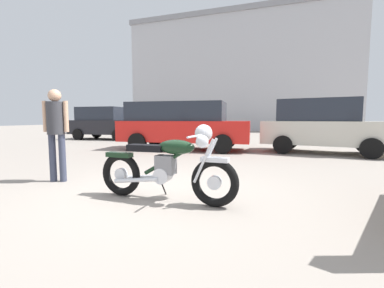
{
  "coord_description": "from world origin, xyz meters",
  "views": [
    {
      "loc": [
        1.68,
        -3.62,
        1.14
      ],
      "look_at": [
        0.31,
        0.99,
        0.68
      ],
      "focal_mm": 24.6,
      "sensor_mm": 36.0,
      "label": 1
    }
  ],
  "objects_px": {
    "blue_hatchback_right": "(105,123)",
    "bystander": "(56,125)",
    "vintage_motorcycle": "(169,166)",
    "dark_sedan_left": "(323,126)",
    "pale_sedan_back": "(182,124)"
  },
  "relations": [
    {
      "from": "vintage_motorcycle",
      "to": "dark_sedan_left",
      "type": "relative_size",
      "value": 0.5
    },
    {
      "from": "vintage_motorcycle",
      "to": "pale_sedan_back",
      "type": "distance_m",
      "value": 6.18
    },
    {
      "from": "bystander",
      "to": "pale_sedan_back",
      "type": "relative_size",
      "value": 0.35
    },
    {
      "from": "vintage_motorcycle",
      "to": "bystander",
      "type": "xyz_separation_m",
      "value": [
        -2.35,
        0.48,
        0.53
      ]
    },
    {
      "from": "bystander",
      "to": "blue_hatchback_right",
      "type": "bearing_deg",
      "value": 15.4
    },
    {
      "from": "pale_sedan_back",
      "to": "blue_hatchback_right",
      "type": "xyz_separation_m",
      "value": [
        -5.71,
        3.43,
        -0.02
      ]
    },
    {
      "from": "blue_hatchback_right",
      "to": "dark_sedan_left",
      "type": "bearing_deg",
      "value": -17.78
    },
    {
      "from": "vintage_motorcycle",
      "to": "blue_hatchback_right",
      "type": "bearing_deg",
      "value": 133.24
    },
    {
      "from": "bystander",
      "to": "dark_sedan_left",
      "type": "xyz_separation_m",
      "value": [
        5.35,
        5.75,
        -0.1
      ]
    },
    {
      "from": "pale_sedan_back",
      "to": "dark_sedan_left",
      "type": "bearing_deg",
      "value": 0.6
    },
    {
      "from": "pale_sedan_back",
      "to": "blue_hatchback_right",
      "type": "distance_m",
      "value": 6.66
    },
    {
      "from": "blue_hatchback_right",
      "to": "bystander",
      "type": "bearing_deg",
      "value": -61.1
    },
    {
      "from": "vintage_motorcycle",
      "to": "pale_sedan_back",
      "type": "xyz_separation_m",
      "value": [
        -1.8,
        5.89,
        0.45
      ]
    },
    {
      "from": "vintage_motorcycle",
      "to": "dark_sedan_left",
      "type": "bearing_deg",
      "value": 68.74
    },
    {
      "from": "vintage_motorcycle",
      "to": "blue_hatchback_right",
      "type": "height_order",
      "value": "blue_hatchback_right"
    }
  ]
}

